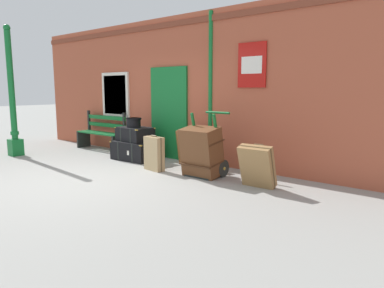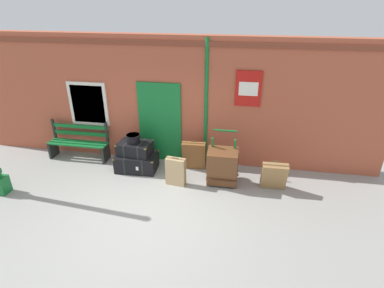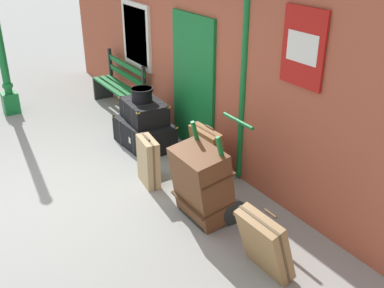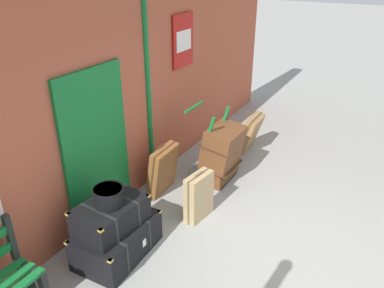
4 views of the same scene
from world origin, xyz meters
name	(u,v)px [view 3 (image 3 of 4)]	position (x,y,z in m)	size (l,w,h in m)	color
ground_plane	(48,198)	(0.00, 0.00, 0.00)	(60.00, 60.00, 0.00)	gray
brick_facade	(212,51)	(-0.02, 2.60, 1.60)	(10.40, 0.35, 3.20)	#AD5138
lamp_post	(1,52)	(-3.38, 0.30, 1.18)	(0.28, 0.28, 3.09)	#146B2D
platform_bench	(120,87)	(-2.46, 2.16, 0.44)	(1.60, 0.43, 1.01)	#146B2D
steamer_trunk_base	(144,133)	(-0.73, 1.80, 0.21)	(1.03, 0.69, 0.43)	black
steamer_trunk_middle	(144,111)	(-0.77, 1.82, 0.58)	(0.85, 0.60, 0.33)	black
round_hatbox	(142,94)	(-0.78, 1.81, 0.86)	(0.35, 0.34, 0.22)	black
porters_trolley	(214,194)	(1.44, 1.65, 0.27)	(0.71, 0.68, 1.18)	black
large_brown_trunk	(202,184)	(1.44, 1.47, 0.47)	(0.70, 0.57, 0.94)	brown
suitcase_olive	(265,244)	(2.60, 1.45, 0.36)	(0.57, 0.40, 0.72)	olive
suitcase_cream	(148,162)	(0.38, 1.30, 0.34)	(0.47, 0.24, 0.71)	tan
suitcase_caramel	(208,153)	(0.67, 2.08, 0.38)	(0.60, 0.30, 0.78)	brown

